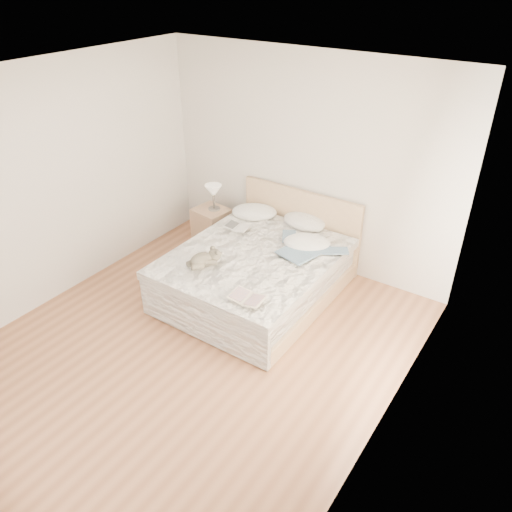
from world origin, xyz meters
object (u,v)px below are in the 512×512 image
(nightstand, at_px, (212,227))
(photo_book, at_px, (237,227))
(childrens_book, at_px, (247,298))
(teddy_bear, at_px, (202,265))
(table_lamp, at_px, (213,192))
(bed, at_px, (258,272))

(nightstand, relative_size, photo_book, 1.74)
(nightstand, bearing_deg, childrens_book, -42.19)
(nightstand, height_order, teddy_bear, teddy_bear)
(photo_book, relative_size, childrens_book, 0.87)
(photo_book, bearing_deg, table_lamp, 144.42)
(photo_book, bearing_deg, childrens_book, -57.03)
(bed, bearing_deg, nightstand, 152.68)
(teddy_bear, bearing_deg, bed, 84.98)
(bed, bearing_deg, teddy_bear, -114.13)
(table_lamp, relative_size, teddy_bear, 1.06)
(bed, height_order, nightstand, bed)
(teddy_bear, bearing_deg, photo_book, 121.76)
(photo_book, xyz_separation_m, childrens_book, (0.97, -1.17, 0.00))
(photo_book, relative_size, teddy_bear, 0.95)
(photo_book, distance_m, teddy_bear, 0.99)
(bed, distance_m, photo_book, 0.68)
(table_lamp, relative_size, photo_book, 1.11)
(bed, height_order, table_lamp, bed)
(table_lamp, xyz_separation_m, photo_book, (0.65, -0.36, -0.19))
(photo_book, bearing_deg, teddy_bear, -84.04)
(table_lamp, distance_m, childrens_book, 2.24)
(table_lamp, bearing_deg, nightstand, -142.09)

